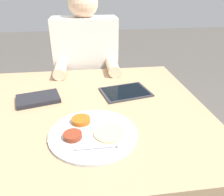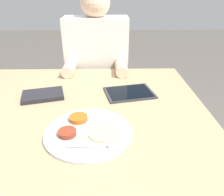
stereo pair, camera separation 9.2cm
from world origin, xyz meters
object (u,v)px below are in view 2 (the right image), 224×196
(red_notebook, at_px, (43,95))
(thali_tray, at_px, (87,131))
(tablet_device, at_px, (129,93))
(person_diner, at_px, (98,85))

(red_notebook, bearing_deg, thali_tray, -51.08)
(thali_tray, distance_m, red_notebook, 0.38)
(thali_tray, distance_m, tablet_device, 0.37)
(thali_tray, height_order, red_notebook, thali_tray)
(tablet_device, bearing_deg, red_notebook, -176.02)
(thali_tray, relative_size, tablet_device, 1.22)
(thali_tray, xyz_separation_m, red_notebook, (-0.24, 0.29, 0.00))
(red_notebook, relative_size, tablet_device, 0.82)
(red_notebook, bearing_deg, person_diner, 65.98)
(tablet_device, relative_size, person_diner, 0.22)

